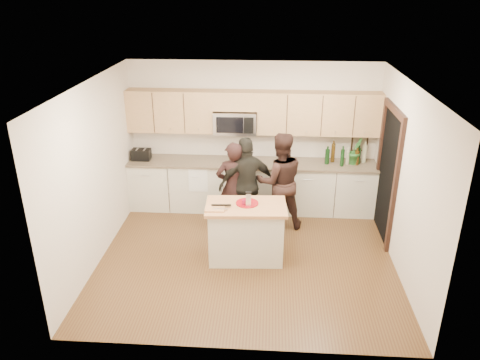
# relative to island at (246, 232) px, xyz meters

# --- Properties ---
(floor) EXTENTS (4.50, 4.50, 0.00)m
(floor) POSITION_rel_island_xyz_m (0.01, 0.02, -0.45)
(floor) COLOR brown
(floor) RESTS_ON ground
(room_shell) EXTENTS (4.52, 4.02, 2.71)m
(room_shell) POSITION_rel_island_xyz_m (0.01, 0.02, 1.28)
(room_shell) COLOR beige
(room_shell) RESTS_ON ground
(back_cabinetry) EXTENTS (4.50, 0.66, 0.94)m
(back_cabinetry) POSITION_rel_island_xyz_m (0.01, 1.71, 0.02)
(back_cabinetry) COLOR beige
(back_cabinetry) RESTS_ON ground
(upper_cabinetry) EXTENTS (4.50, 0.33, 0.75)m
(upper_cabinetry) POSITION_rel_island_xyz_m (0.04, 1.85, 1.39)
(upper_cabinetry) COLOR tan
(upper_cabinetry) RESTS_ON ground
(microwave) EXTENTS (0.76, 0.41, 0.40)m
(microwave) POSITION_rel_island_xyz_m (-0.30, 1.82, 1.20)
(microwave) COLOR silver
(microwave) RESTS_ON ground
(doorway) EXTENTS (0.06, 1.25, 2.20)m
(doorway) POSITION_rel_island_xyz_m (2.24, 0.92, 0.70)
(doorway) COLOR black
(doorway) RESTS_ON ground
(framed_picture) EXTENTS (0.30, 0.03, 0.38)m
(framed_picture) POSITION_rel_island_xyz_m (1.96, 2.00, 0.83)
(framed_picture) COLOR black
(framed_picture) RESTS_ON ground
(dish_towel) EXTENTS (0.34, 0.60, 0.48)m
(dish_towel) POSITION_rel_island_xyz_m (-0.94, 1.52, 0.35)
(dish_towel) COLOR white
(dish_towel) RESTS_ON ground
(island) EXTENTS (1.24, 0.77, 0.90)m
(island) POSITION_rel_island_xyz_m (0.00, 0.00, 0.00)
(island) COLOR beige
(island) RESTS_ON ground
(red_plate) EXTENTS (0.34, 0.34, 0.02)m
(red_plate) POSITION_rel_island_xyz_m (0.01, 0.06, 0.45)
(red_plate) COLOR maroon
(red_plate) RESTS_ON island
(box_grater) EXTENTS (0.09, 0.06, 0.22)m
(box_grater) POSITION_rel_island_xyz_m (0.04, -0.03, 0.57)
(box_grater) COLOR silver
(box_grater) RESTS_ON red_plate
(drink_glass) EXTENTS (0.07, 0.07, 0.09)m
(drink_glass) POSITION_rel_island_xyz_m (-0.03, -0.00, 0.49)
(drink_glass) COLOR maroon
(drink_glass) RESTS_ON island
(cutting_board) EXTENTS (0.29, 0.19, 0.02)m
(cutting_board) POSITION_rel_island_xyz_m (-0.45, -0.18, 0.46)
(cutting_board) COLOR #B2774A
(cutting_board) RESTS_ON island
(tongs) EXTENTS (0.29, 0.04, 0.02)m
(tongs) POSITION_rel_island_xyz_m (-0.36, -0.07, 0.47)
(tongs) COLOR black
(tongs) RESTS_ON cutting_board
(knife) EXTENTS (0.22, 0.04, 0.01)m
(knife) POSITION_rel_island_xyz_m (-0.36, -0.18, 0.47)
(knife) COLOR silver
(knife) RESTS_ON cutting_board
(toaster) EXTENTS (0.33, 0.22, 0.20)m
(toaster) POSITION_rel_island_xyz_m (-2.02, 1.69, 0.58)
(toaster) COLOR black
(toaster) RESTS_ON back_cabinetry
(bottle_cluster) EXTENTS (0.75, 0.29, 0.40)m
(bottle_cluster) POSITION_rel_island_xyz_m (1.73, 1.74, 0.66)
(bottle_cluster) COLOR black
(bottle_cluster) RESTS_ON back_cabinetry
(orchid) EXTENTS (0.34, 0.34, 0.49)m
(orchid) POSITION_rel_island_xyz_m (1.85, 1.74, 0.73)
(orchid) COLOR #2C6A2A
(orchid) RESTS_ON back_cabinetry
(woman_left) EXTENTS (0.64, 0.49, 1.58)m
(woman_left) POSITION_rel_island_xyz_m (-0.26, 0.89, 0.34)
(woman_left) COLOR black
(woman_left) RESTS_ON ground
(woman_center) EXTENTS (0.94, 0.79, 1.71)m
(woman_center) POSITION_rel_island_xyz_m (0.51, 1.04, 0.40)
(woman_center) COLOR black
(woman_center) RESTS_ON ground
(woman_right) EXTENTS (1.05, 0.73, 1.65)m
(woman_right) POSITION_rel_island_xyz_m (-0.04, 0.94, 0.37)
(woman_right) COLOR black
(woman_right) RESTS_ON ground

